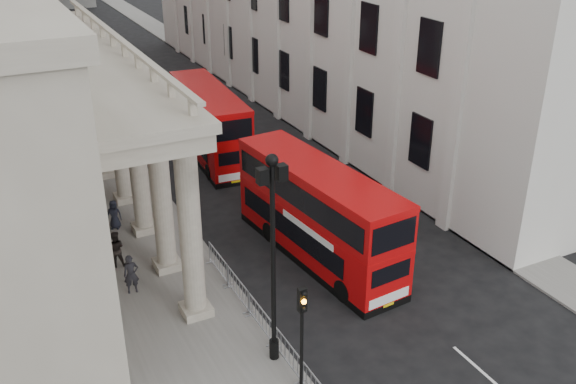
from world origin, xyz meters
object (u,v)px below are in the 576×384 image
Objects in this scene: pedestrian_b at (115,249)px; traffic_light at (302,321)px; lamp_post_south at (273,248)px; bus_far at (209,122)px; lamp_post_mid at (148,116)px; lamp_post_north at (89,55)px; pedestrian_a at (131,274)px; bus_near at (318,212)px; pedestrian_c at (114,214)px.

traffic_light is at bearing 123.80° from pedestrian_b.
bus_far is (5.12, 20.43, -2.52)m from lamp_post_south.
pedestrian_b is (-3.78, -6.77, -3.90)m from lamp_post_mid.
bus_far is at bearing -66.15° from lamp_post_north.
lamp_post_north is at bearing 87.51° from pedestrian_a.
pedestrian_a is (-3.67, -25.26, -3.89)m from lamp_post_north.
bus_near reaches higher than pedestrian_a.
lamp_post_mid is 11.57m from bus_near.
bus_near is at bearing 49.06° from lamp_post_south.
pedestrian_a is (-8.78, -13.69, -1.37)m from bus_far.
pedestrian_b is (-8.89, -11.20, -1.37)m from bus_far.
lamp_post_mid reaches higher than bus_near.
lamp_post_south is at bearing -55.67° from pedestrian_a.
bus_near is 6.05× the size of pedestrian_a.
traffic_light is at bearing -89.83° from lamp_post_north.
lamp_post_north is 26.68m from bus_near.
traffic_light is (0.10, -34.02, -1.80)m from lamp_post_north.
bus_far reaches higher than pedestrian_c.
traffic_light is at bearing -52.37° from pedestrian_c.
lamp_post_south is 21.21m from bus_far.
bus_near is (5.16, -10.05, -2.49)m from lamp_post_mid.
lamp_post_north is at bearing 95.82° from bus_near.
lamp_post_mid reaches higher than traffic_light.
lamp_post_mid is 8.68m from pedestrian_b.
lamp_post_south is 4.65× the size of pedestrian_b.
lamp_post_north reaches higher than pedestrian_c.
lamp_post_mid is 5.84m from pedestrian_c.
pedestrian_b is at bearing -124.14° from bus_far.
pedestrian_a is 1.01× the size of pedestrian_b.
bus_near reaches higher than pedestrian_c.
pedestrian_b is (-8.93, 3.28, -1.41)m from bus_near.
lamp_post_mid and lamp_post_north have the same top height.
bus_far is 11.10m from pedestrian_c.
traffic_light is (0.10, -2.02, -1.80)m from lamp_post_south.
traffic_light is 12.08m from pedestrian_b.
lamp_post_mid is 1.00× the size of lamp_post_north.
pedestrian_c is (-2.99, 12.99, -4.01)m from lamp_post_south.
lamp_post_mid is at bearing 111.78° from bus_near.
lamp_post_north is at bearing 90.17° from traffic_light.
bus_far reaches higher than pedestrian_b.
lamp_post_north is (0.00, 32.00, 0.00)m from lamp_post_south.
bus_far is at bearing 63.09° from pedestrian_a.
lamp_post_south reaches higher than pedestrian_b.
bus_near is 9.62m from pedestrian_b.
pedestrian_b is at bearing -119.14° from lamp_post_mid.
pedestrian_a is at bearing -118.40° from bus_far.
lamp_post_mid is 1.93× the size of traffic_light.
bus_far is (5.12, -11.57, -2.52)m from lamp_post_north.
pedestrian_a is (-8.83, 0.80, -1.40)m from bus_near.
pedestrian_b is (-3.78, -22.77, -3.90)m from lamp_post_north.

